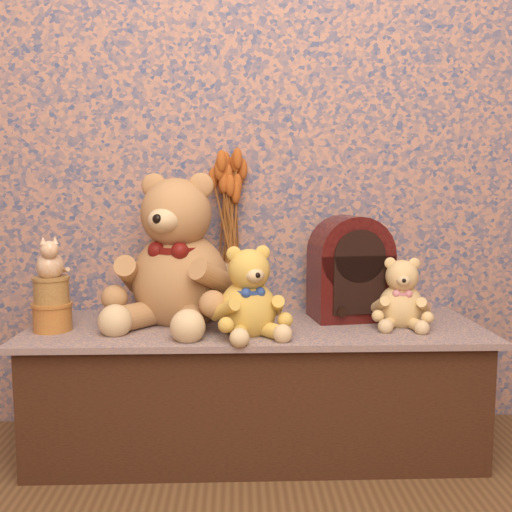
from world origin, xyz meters
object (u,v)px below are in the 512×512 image
Objects in this scene: teddy_medium at (248,287)px; biscuit_tin_lower at (53,317)px; teddy_large at (180,243)px; cat_figurine at (50,257)px; cathedral_radio at (350,267)px; teddy_small at (401,289)px; ceramic_vase at (227,288)px.

teddy_medium is 0.64m from biscuit_tin_lower.
cat_figurine is at bearing -145.52° from teddy_large.
cathedral_radio is 3.01× the size of biscuit_tin_lower.
teddy_large is at bearing 15.87° from biscuit_tin_lower.
teddy_small is 0.62m from ceramic_vase.
teddy_large reaches higher than ceramic_vase.
teddy_medium is at bearing -158.03° from cathedral_radio.
teddy_small is (0.51, 0.09, -0.03)m from teddy_medium.
teddy_large is 2.20× the size of teddy_small.
teddy_medium is at bearing -159.40° from teddy_small.
cathedral_radio is (0.36, 0.21, 0.03)m from teddy_medium.
cathedral_radio is at bearing -12.54° from ceramic_vase.
biscuit_tin_lower is 0.89× the size of cat_figurine.
teddy_small is at bearing -20.06° from ceramic_vase.
cat_figurine reaches higher than teddy_small.
cathedral_radio is at bearing 11.65° from teddy_medium.
teddy_large is at bearing -140.97° from ceramic_vase.
cathedral_radio is (-0.15, 0.12, 0.06)m from teddy_small.
cathedral_radio reaches higher than teddy_small.
teddy_medium is 0.32m from ceramic_vase.
biscuit_tin_lower is at bearing 156.17° from teddy_medium.
cathedral_radio is 0.45m from ceramic_vase.
teddy_large reaches higher than teddy_small.
cathedral_radio reaches higher than biscuit_tin_lower.
biscuit_tin_lower is at bearing -145.52° from teddy_large.
teddy_medium is 1.22× the size of teddy_small.
teddy_large is at bearing 124.09° from teddy_medium.
teddy_large is 1.81× the size of teddy_medium.
teddy_medium is 0.52m from teddy_small.
teddy_medium is 0.83× the size of cathedral_radio.
teddy_small is (0.74, -0.09, -0.15)m from teddy_large.
cat_figurine is at bearing -179.49° from cathedral_radio.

